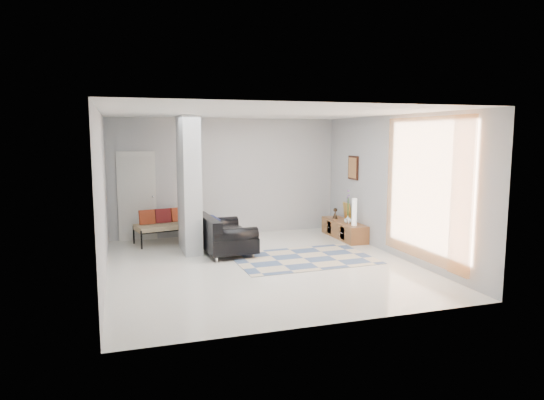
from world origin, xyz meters
name	(u,v)px	position (x,y,z in m)	size (l,w,h in m)	color
floor	(262,265)	(0.00, 0.00, 0.00)	(6.00, 6.00, 0.00)	silver
ceiling	(261,113)	(0.00, 0.00, 2.80)	(6.00, 6.00, 0.00)	white
wall_back	(226,177)	(0.00, 3.00, 1.40)	(6.00, 6.00, 0.00)	#ABADAF
wall_front	(330,217)	(0.00, -3.00, 1.40)	(6.00, 6.00, 0.00)	#ABADAF
wall_left	(103,196)	(-2.75, 0.00, 1.40)	(6.00, 6.00, 0.00)	#ABADAF
wall_right	(394,186)	(2.75, 0.00, 1.40)	(6.00, 6.00, 0.00)	#ABADAF
partition_column	(189,184)	(-1.10, 1.60, 1.40)	(0.35, 1.20, 2.80)	#B9BEC1
hallway_door	(137,196)	(-2.10, 2.96, 1.02)	(0.85, 0.06, 2.04)	silver
curtain	(425,190)	(2.67, -1.15, 1.45)	(2.55, 2.55, 0.00)	#FF9943
wall_art	(353,168)	(2.72, 1.70, 1.65)	(0.04, 0.45, 0.55)	#35170E
media_console	(344,229)	(2.52, 1.70, 0.21)	(0.45, 1.61, 0.80)	brown
loveseat	(223,235)	(-0.49, 1.20, 0.35)	(1.03, 1.66, 0.76)	silver
daybed	(169,224)	(-1.44, 2.47, 0.42)	(1.66, 0.98, 0.77)	black
area_rug	(303,258)	(0.91, 0.20, 0.01)	(2.67, 1.78, 0.01)	#C3B395
cylinder_lamp	(354,212)	(2.50, 1.17, 0.70)	(0.11, 0.11, 0.61)	silver
bronze_figurine	(335,213)	(2.47, 2.10, 0.53)	(0.13, 0.13, 0.25)	#2F2015
vase	(348,220)	(2.47, 1.42, 0.49)	(0.17, 0.17, 0.18)	white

